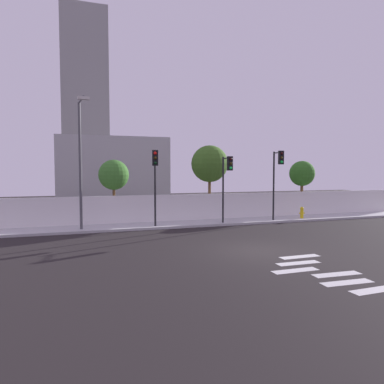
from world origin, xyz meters
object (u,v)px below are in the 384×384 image
(traffic_light_left, at_px, (155,171))
(traffic_light_right, at_px, (278,170))
(street_lamp_curbside, at_px, (81,155))
(roadside_tree_midright, at_px, (302,174))
(roadside_tree_leftmost, at_px, (114,175))
(fire_hydrant, at_px, (302,212))
(roadside_tree_midleft, at_px, (210,164))
(traffic_light_center, at_px, (227,175))

(traffic_light_left, bearing_deg, traffic_light_right, 1.11)
(street_lamp_curbside, distance_m, roadside_tree_midright, 17.74)
(traffic_light_right, distance_m, roadside_tree_leftmost, 11.16)
(fire_hydrant, relative_size, roadside_tree_leftmost, 0.19)
(traffic_light_left, bearing_deg, fire_hydrant, 4.81)
(roadside_tree_midleft, bearing_deg, fire_hydrant, -26.99)
(traffic_light_center, xyz_separation_m, fire_hydrant, (6.24, 0.66, -2.74))
(traffic_light_center, height_order, roadside_tree_midleft, roadside_tree_midleft)
(traffic_light_left, height_order, traffic_light_right, traffic_light_right)
(street_lamp_curbside, distance_m, roadside_tree_midleft, 9.82)
(street_lamp_curbside, bearing_deg, traffic_light_left, -9.67)
(fire_hydrant, bearing_deg, traffic_light_left, -175.19)
(traffic_light_center, bearing_deg, street_lamp_curbside, 177.15)
(traffic_light_center, xyz_separation_m, roadside_tree_midleft, (0.25, 3.71, 0.76))
(traffic_light_right, xyz_separation_m, roadside_tree_midleft, (-3.44, 3.81, 0.47))
(traffic_light_left, xyz_separation_m, roadside_tree_leftmost, (-2.01, 3.98, -0.26))
(street_lamp_curbside, xyz_separation_m, fire_hydrant, (15.24, 0.21, -3.93))
(fire_hydrant, bearing_deg, roadside_tree_leftmost, 166.83)
(traffic_light_left, bearing_deg, street_lamp_curbside, 170.33)
(traffic_light_center, distance_m, roadside_tree_leftmost, 7.74)
(roadside_tree_midleft, xyz_separation_m, roadside_tree_midright, (8.14, 0.00, -0.76))
(traffic_light_right, height_order, roadside_tree_midright, traffic_light_right)
(roadside_tree_midright, bearing_deg, traffic_light_left, -163.20)
(traffic_light_center, bearing_deg, roadside_tree_midleft, 86.16)
(fire_hydrant, height_order, roadside_tree_leftmost, roadside_tree_leftmost)
(roadside_tree_leftmost, distance_m, roadside_tree_midleft, 7.09)
(roadside_tree_leftmost, xyz_separation_m, roadside_tree_midright, (15.19, -0.00, 0.04))
(traffic_light_right, relative_size, roadside_tree_midright, 1.08)
(street_lamp_curbside, height_order, roadside_tree_leftmost, street_lamp_curbside)
(street_lamp_curbside, relative_size, fire_hydrant, 8.87)
(fire_hydrant, bearing_deg, traffic_light_right, -163.33)
(traffic_light_center, relative_size, roadside_tree_midleft, 0.79)
(traffic_light_left, distance_m, fire_hydrant, 11.45)
(traffic_light_center, xyz_separation_m, traffic_light_right, (3.69, -0.10, 0.29))
(street_lamp_curbside, xyz_separation_m, roadside_tree_leftmost, (2.20, 3.26, -1.23))
(traffic_light_right, xyz_separation_m, fire_hydrant, (2.55, 0.76, -3.02))
(roadside_tree_leftmost, relative_size, roadside_tree_midright, 0.99)
(traffic_light_right, distance_m, roadside_tree_midright, 6.06)
(roadside_tree_leftmost, bearing_deg, traffic_light_center, -28.63)
(traffic_light_left, height_order, roadside_tree_leftmost, traffic_light_left)
(roadside_tree_leftmost, bearing_deg, traffic_light_right, -19.99)
(traffic_light_right, bearing_deg, roadside_tree_leftmost, 160.01)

